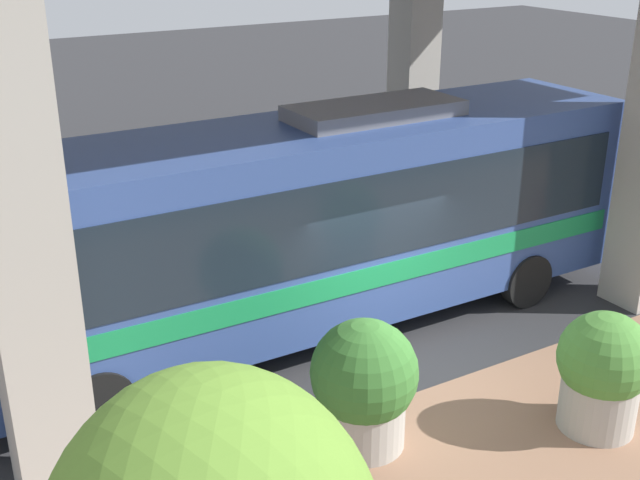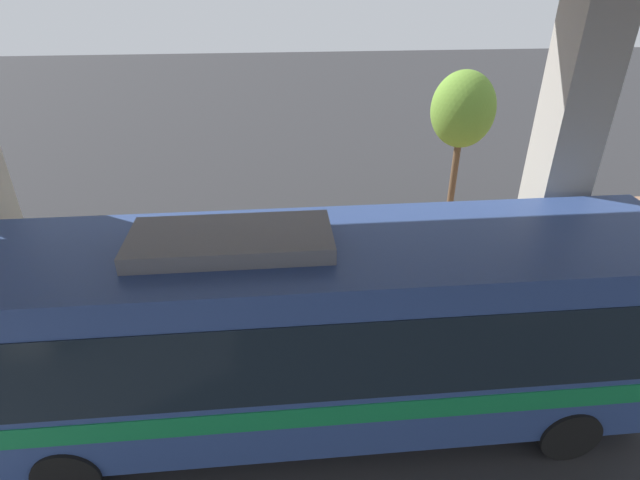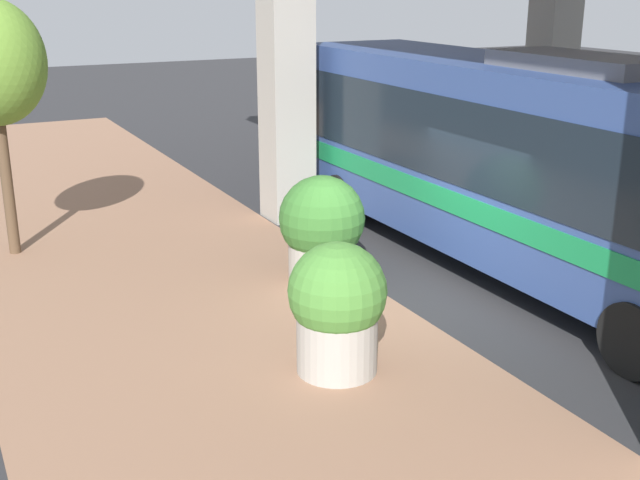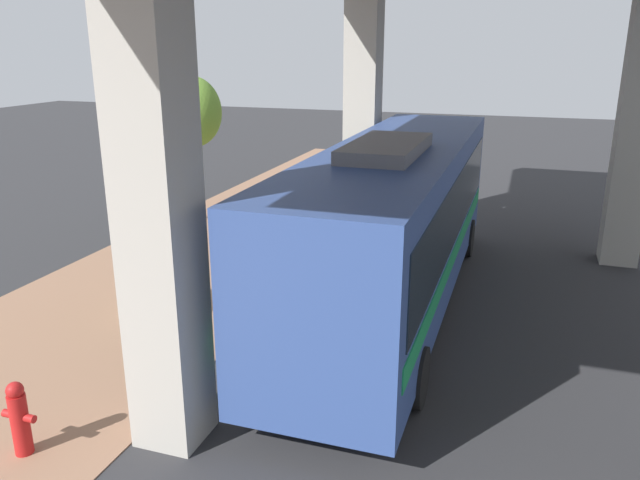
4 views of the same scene
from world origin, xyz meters
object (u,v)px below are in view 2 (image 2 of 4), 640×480
Objects in this scene: planter_front at (220,253)px; street_tree_near at (463,110)px; bus at (312,325)px; fire_hydrant at (9,289)px; planter_middle at (348,274)px.

street_tree_near is (-3.07, 6.84, 2.54)m from planter_front.
bus is 6.61× the size of planter_front.
bus is 10.17× the size of fire_hydrant.
planter_middle reaches higher than fire_hydrant.
street_tree_near reaches higher than fire_hydrant.
planter_front is 7.92m from street_tree_near.
planter_middle is (0.67, 7.75, 0.35)m from fire_hydrant.
fire_hydrant is at bearing -82.41° from planter_front.
planter_front is at bearing -65.80° from street_tree_near.
fire_hydrant is at bearing -119.66° from bus.
street_tree_near is at bearing 107.72° from fire_hydrant.
bus is 3.49m from planter_middle.
street_tree_near is at bearing 114.20° from planter_front.
fire_hydrant is at bearing -94.97° from planter_middle.
bus is at bearing -33.24° from street_tree_near.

